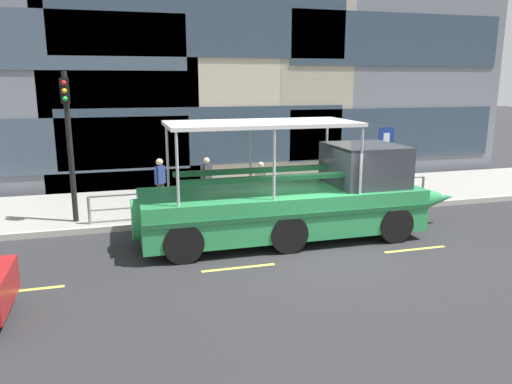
{
  "coord_description": "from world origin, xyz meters",
  "views": [
    {
      "loc": [
        -5.03,
        -11.48,
        4.37
      ],
      "look_at": [
        -1.33,
        1.51,
        1.3
      ],
      "focal_mm": 34.66,
      "sensor_mm": 36.0,
      "label": 1
    }
  ],
  "objects_px": {
    "pedestrian_near_bow": "(354,171)",
    "pedestrian_near_stern": "(160,178)",
    "pedestrian_mid_left": "(261,179)",
    "pedestrian_mid_right": "(207,176)",
    "duck_tour_boat": "(301,200)",
    "traffic_light_pole": "(69,133)",
    "parking_sign": "(385,150)"
  },
  "relations": [
    {
      "from": "duck_tour_boat",
      "to": "pedestrian_near_stern",
      "type": "distance_m",
      "value": 5.14
    },
    {
      "from": "duck_tour_boat",
      "to": "pedestrian_mid_left",
      "type": "distance_m",
      "value": 3.14
    },
    {
      "from": "traffic_light_pole",
      "to": "pedestrian_mid_right",
      "type": "distance_m",
      "value": 4.73
    },
    {
      "from": "traffic_light_pole",
      "to": "pedestrian_near_bow",
      "type": "height_order",
      "value": "traffic_light_pole"
    },
    {
      "from": "pedestrian_mid_right",
      "to": "traffic_light_pole",
      "type": "bearing_deg",
      "value": -164.43
    },
    {
      "from": "pedestrian_near_stern",
      "to": "duck_tour_boat",
      "type": "bearing_deg",
      "value": -46.16
    },
    {
      "from": "pedestrian_mid_left",
      "to": "pedestrian_mid_right",
      "type": "bearing_deg",
      "value": 155.68
    },
    {
      "from": "pedestrian_mid_right",
      "to": "pedestrian_near_stern",
      "type": "height_order",
      "value": "pedestrian_near_stern"
    },
    {
      "from": "traffic_light_pole",
      "to": "pedestrian_near_stern",
      "type": "bearing_deg",
      "value": 20.43
    },
    {
      "from": "traffic_light_pole",
      "to": "pedestrian_mid_right",
      "type": "height_order",
      "value": "traffic_light_pole"
    },
    {
      "from": "pedestrian_mid_left",
      "to": "duck_tour_boat",
      "type": "bearing_deg",
      "value": -85.55
    },
    {
      "from": "duck_tour_boat",
      "to": "pedestrian_near_stern",
      "type": "height_order",
      "value": "duck_tour_boat"
    },
    {
      "from": "pedestrian_mid_left",
      "to": "pedestrian_mid_right",
      "type": "height_order",
      "value": "pedestrian_mid_right"
    },
    {
      "from": "traffic_light_pole",
      "to": "duck_tour_boat",
      "type": "relative_size",
      "value": 0.46
    },
    {
      "from": "duck_tour_boat",
      "to": "pedestrian_near_bow",
      "type": "height_order",
      "value": "duck_tour_boat"
    },
    {
      "from": "pedestrian_near_bow",
      "to": "pedestrian_mid_left",
      "type": "distance_m",
      "value": 3.61
    },
    {
      "from": "pedestrian_near_bow",
      "to": "pedestrian_mid_left",
      "type": "bearing_deg",
      "value": -175.83
    },
    {
      "from": "traffic_light_pole",
      "to": "parking_sign",
      "type": "height_order",
      "value": "traffic_light_pole"
    },
    {
      "from": "pedestrian_mid_left",
      "to": "pedestrian_near_stern",
      "type": "relative_size",
      "value": 0.9
    },
    {
      "from": "duck_tour_boat",
      "to": "pedestrian_mid_right",
      "type": "xyz_separation_m",
      "value": [
        -1.96,
        3.91,
        0.06
      ]
    },
    {
      "from": "duck_tour_boat",
      "to": "pedestrian_mid_left",
      "type": "height_order",
      "value": "duck_tour_boat"
    },
    {
      "from": "parking_sign",
      "to": "pedestrian_near_bow",
      "type": "height_order",
      "value": "parking_sign"
    },
    {
      "from": "pedestrian_near_bow",
      "to": "pedestrian_near_stern",
      "type": "relative_size",
      "value": 0.95
    },
    {
      "from": "traffic_light_pole",
      "to": "pedestrian_near_stern",
      "type": "distance_m",
      "value": 3.28
    },
    {
      "from": "parking_sign",
      "to": "pedestrian_near_bow",
      "type": "bearing_deg",
      "value": 158.22
    },
    {
      "from": "duck_tour_boat",
      "to": "pedestrian_near_stern",
      "type": "bearing_deg",
      "value": 133.84
    },
    {
      "from": "duck_tour_boat",
      "to": "pedestrian_mid_left",
      "type": "bearing_deg",
      "value": 94.45
    },
    {
      "from": "traffic_light_pole",
      "to": "duck_tour_boat",
      "type": "distance_m",
      "value": 7.0
    },
    {
      "from": "pedestrian_near_stern",
      "to": "traffic_light_pole",
      "type": "bearing_deg",
      "value": -159.57
    },
    {
      "from": "traffic_light_pole",
      "to": "pedestrian_near_bow",
      "type": "distance_m",
      "value": 9.74
    },
    {
      "from": "pedestrian_mid_left",
      "to": "pedestrian_near_stern",
      "type": "xyz_separation_m",
      "value": [
        -3.32,
        0.58,
        0.1
      ]
    },
    {
      "from": "pedestrian_mid_left",
      "to": "traffic_light_pole",
      "type": "bearing_deg",
      "value": -176.08
    }
  ]
}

